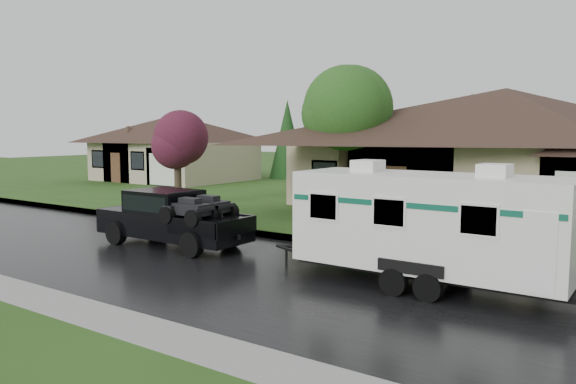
# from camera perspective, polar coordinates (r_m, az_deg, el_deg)

# --- Properties ---
(ground) EXTENTS (140.00, 140.00, 0.00)m
(ground) POSITION_cam_1_polar(r_m,az_deg,el_deg) (16.50, 1.88, -6.93)
(ground) COLOR #284A17
(ground) RESTS_ON ground
(road) EXTENTS (140.00, 8.00, 0.01)m
(road) POSITION_cam_1_polar(r_m,az_deg,el_deg) (14.91, -2.34, -8.34)
(road) COLOR black
(road) RESTS_ON ground
(curb) EXTENTS (140.00, 0.50, 0.15)m
(curb) POSITION_cam_1_polar(r_m,az_deg,el_deg) (18.37, 5.72, -5.37)
(curb) COLOR gray
(curb) RESTS_ON ground
(lawn) EXTENTS (140.00, 26.00, 0.15)m
(lawn) POSITION_cam_1_polar(r_m,az_deg,el_deg) (30.03, 17.64, -1.13)
(lawn) COLOR #284A17
(lawn) RESTS_ON ground
(house_main) EXTENTS (19.44, 10.80, 6.90)m
(house_main) POSITION_cam_1_polar(r_m,az_deg,el_deg) (28.08, 21.66, 5.44)
(house_main) COLOR tan
(house_main) RESTS_ON lawn
(house_far) EXTENTS (10.80, 8.64, 5.80)m
(house_far) POSITION_cam_1_polar(r_m,az_deg,el_deg) (42.34, -11.35, 5.01)
(house_far) COLOR #C4B091
(house_far) RESTS_ON lawn
(tree_left_green) EXTENTS (3.96, 3.96, 6.55)m
(tree_left_green) POSITION_cam_1_polar(r_m,az_deg,el_deg) (25.34, 5.69, 8.30)
(tree_left_green) COLOR #382B1E
(tree_left_green) RESTS_ON lawn
(tree_red) EXTENTS (2.66, 2.66, 4.40)m
(tree_red) POSITION_cam_1_polar(r_m,az_deg,el_deg) (27.03, -11.20, 4.90)
(tree_red) COLOR #382B1E
(tree_red) RESTS_ON lawn
(shrub_row) EXTENTS (13.60, 1.00, 1.00)m
(shrub_row) POSITION_cam_1_polar(r_m,az_deg,el_deg) (23.97, 18.21, -1.55)
(shrub_row) COLOR #143814
(shrub_row) RESTS_ON lawn
(pickup_truck) EXTENTS (5.47, 2.08, 1.82)m
(pickup_truck) POSITION_cam_1_polar(r_m,az_deg,el_deg) (18.79, -11.89, -2.42)
(pickup_truck) COLOR black
(pickup_truck) RESTS_ON ground
(travel_trailer) EXTENTS (6.75, 2.37, 3.03)m
(travel_trailer) POSITION_cam_1_polar(r_m,az_deg,el_deg) (13.75, 14.16, -2.95)
(travel_trailer) COLOR white
(travel_trailer) RESTS_ON ground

